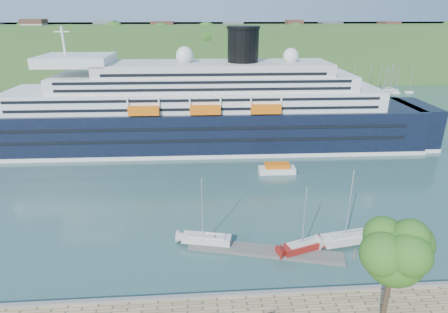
% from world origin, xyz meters
% --- Properties ---
extents(ground, '(400.00, 400.00, 0.00)m').
position_xyz_m(ground, '(0.00, 0.00, 0.00)').
color(ground, '#305653').
rests_on(ground, ground).
extents(far_hillside, '(400.00, 50.00, 24.00)m').
position_xyz_m(far_hillside, '(0.00, 145.00, 12.00)').
color(far_hillside, '#2E5923').
rests_on(far_hillside, ground).
extents(quay_coping, '(220.00, 0.50, 0.30)m').
position_xyz_m(quay_coping, '(0.00, -0.20, 1.15)').
color(quay_coping, slate).
rests_on(quay_coping, promenade).
extents(cruise_ship, '(117.99, 19.20, 26.43)m').
position_xyz_m(cruise_ship, '(-8.58, 50.18, 13.22)').
color(cruise_ship, black).
rests_on(cruise_ship, ground).
extents(promenade_tree, '(7.32, 7.32, 12.12)m').
position_xyz_m(promenade_tree, '(11.38, -4.59, 7.06)').
color(promenade_tree, '#31641A').
rests_on(promenade_tree, promenade).
extents(floating_pontoon, '(19.91, 7.25, 0.44)m').
position_xyz_m(floating_pontoon, '(2.11, 8.45, 0.22)').
color(floating_pontoon, '#68645D').
rests_on(floating_pontoon, ground).
extents(sailboat_white_near, '(7.43, 3.49, 9.26)m').
position_xyz_m(sailboat_white_near, '(-5.37, 10.71, 4.63)').
color(sailboat_white_near, silver).
rests_on(sailboat_white_near, ground).
extents(sailboat_red, '(7.18, 4.00, 8.95)m').
position_xyz_m(sailboat_red, '(7.30, 8.33, 4.47)').
color(sailboat_red, maroon).
rests_on(sailboat_red, ground).
extents(sailboat_white_far, '(8.38, 3.62, 10.47)m').
position_xyz_m(sailboat_white_far, '(13.51, 9.39, 5.24)').
color(sailboat_white_far, silver).
rests_on(sailboat_white_far, ground).
extents(tender_launch, '(7.16, 2.60, 1.96)m').
position_xyz_m(tender_launch, '(8.84, 33.68, 0.98)').
color(tender_launch, orange).
rests_on(tender_launch, ground).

